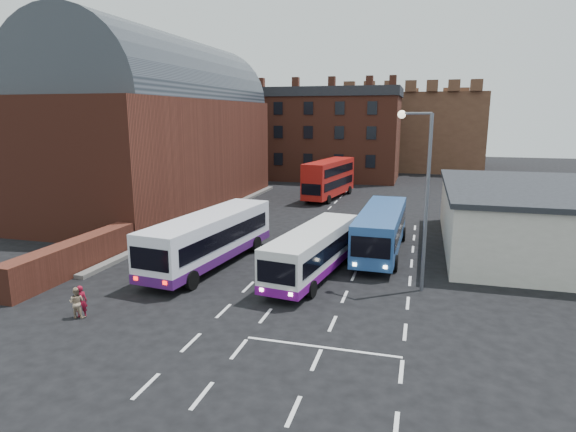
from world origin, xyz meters
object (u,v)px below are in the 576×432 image
(bus_white_outbound, at_px, (210,236))
(street_lamp, at_px, (422,184))
(bus_red_double, at_px, (329,178))
(pedestrian_beige, at_px, (77,302))
(bus_blue, at_px, (381,228))
(pedestrian_red, at_px, (81,301))
(bus_white_inbound, at_px, (314,249))

(bus_white_outbound, relative_size, street_lamp, 1.27)
(bus_red_double, height_order, pedestrian_beige, bus_red_double)
(bus_blue, bearing_deg, street_lamp, 112.31)
(pedestrian_red, height_order, pedestrian_beige, pedestrian_red)
(bus_white_inbound, distance_m, pedestrian_red, 11.83)
(bus_white_inbound, xyz_separation_m, bus_blue, (3.15, 5.39, 0.15))
(bus_white_outbound, relative_size, bus_blue, 1.07)
(street_lamp, xyz_separation_m, pedestrian_red, (-14.06, -7.50, -4.65))
(bus_blue, distance_m, street_lamp, 7.40)
(bus_red_double, relative_size, street_lamp, 1.15)
(bus_white_outbound, distance_m, pedestrian_beige, 8.91)
(bus_white_inbound, relative_size, pedestrian_red, 6.80)
(bus_red_double, height_order, pedestrian_red, bus_red_double)
(bus_blue, relative_size, bus_red_double, 1.03)
(bus_white_outbound, xyz_separation_m, pedestrian_beige, (-2.43, -8.51, -1.09))
(bus_white_inbound, distance_m, street_lamp, 6.71)
(bus_white_inbound, distance_m, bus_blue, 6.25)
(bus_white_inbound, xyz_separation_m, pedestrian_red, (-8.59, -8.09, -0.82))
(street_lamp, height_order, pedestrian_beige, street_lamp)
(pedestrian_red, relative_size, pedestrian_beige, 1.03)
(bus_red_double, xyz_separation_m, pedestrian_beige, (-4.74, -33.17, -1.43))
(pedestrian_red, bearing_deg, bus_blue, -169.61)
(bus_white_outbound, relative_size, bus_white_inbound, 1.16)
(bus_white_inbound, xyz_separation_m, street_lamp, (5.47, -0.59, 3.83))
(bus_white_outbound, relative_size, pedestrian_red, 7.86)
(bus_white_outbound, relative_size, pedestrian_beige, 8.10)
(pedestrian_red, bearing_deg, bus_red_double, -136.53)
(bus_white_outbound, xyz_separation_m, street_lamp, (11.74, -0.89, 3.59))
(street_lamp, relative_size, pedestrian_red, 6.19)
(bus_white_inbound, relative_size, bus_red_double, 0.95)
(bus_red_double, xyz_separation_m, pedestrian_red, (-4.63, -33.05, -1.41))
(bus_blue, xyz_separation_m, street_lamp, (2.32, -5.98, 3.68))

